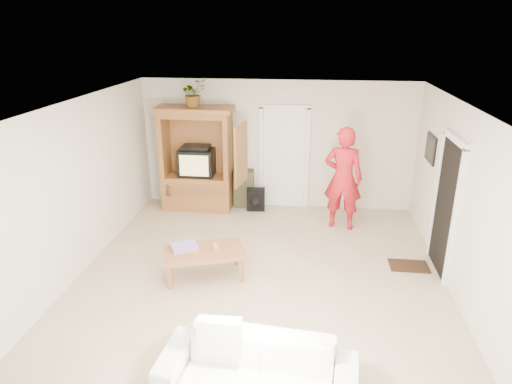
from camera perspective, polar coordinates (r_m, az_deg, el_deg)
floor at (r=7.04m, az=0.57°, el=-10.56°), size 6.00×6.00×0.00m
ceiling at (r=6.13m, az=0.65°, el=10.79°), size 6.00×6.00×0.00m
wall_back at (r=9.33m, az=2.65°, el=5.91°), size 5.50×0.00×5.50m
wall_front at (r=3.85m, az=-4.55°, el=-16.63°), size 5.50×0.00×5.50m
wall_left at (r=7.29m, az=-21.42°, el=0.34°), size 0.00×6.00×6.00m
wall_right at (r=6.77m, az=24.42°, el=-1.57°), size 0.00×6.00×6.00m
armoire at (r=9.36m, az=-7.23°, el=3.32°), size 1.82×1.14×2.10m
door_back at (r=9.36m, az=3.53°, el=4.17°), size 0.85×0.05×2.04m
doorway_right at (r=7.40m, az=22.65°, el=-1.87°), size 0.05×0.90×2.04m
framed_picture at (r=8.42m, az=21.01°, el=5.10°), size 0.03×0.60×0.48m
doormat at (r=7.70m, az=18.56°, el=-8.74°), size 0.60×0.40×0.02m
plant at (r=9.02m, az=-7.84°, el=12.13°), size 0.62×0.62×0.52m
man at (r=8.47m, az=10.83°, el=1.69°), size 0.78×0.59×1.93m
sofa at (r=4.98m, az=0.14°, el=-21.44°), size 2.08×0.97×0.59m
coffee_table at (r=6.92m, az=-6.50°, el=-7.66°), size 1.34×1.00×0.44m
towel at (r=6.94m, az=-8.98°, el=-6.76°), size 0.47×0.43×0.08m
candle at (r=6.88m, az=-5.11°, el=-6.75°), size 0.08×0.08×0.10m
backpack_black at (r=9.32m, az=-0.02°, el=-1.01°), size 0.39×0.25×0.45m
backpack_olive at (r=9.52m, az=-1.53°, el=0.49°), size 0.43×0.33×0.78m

